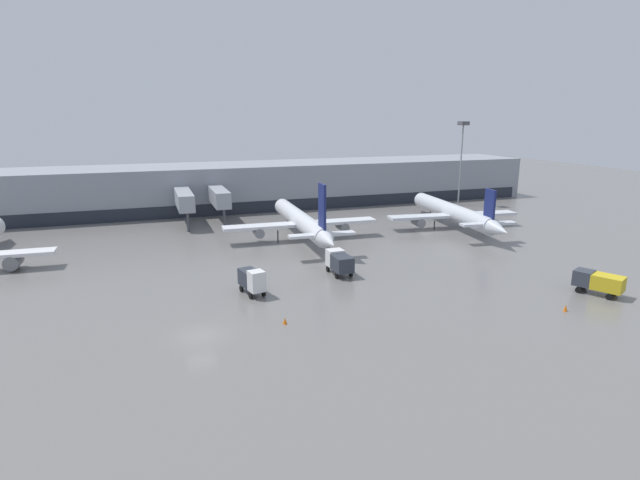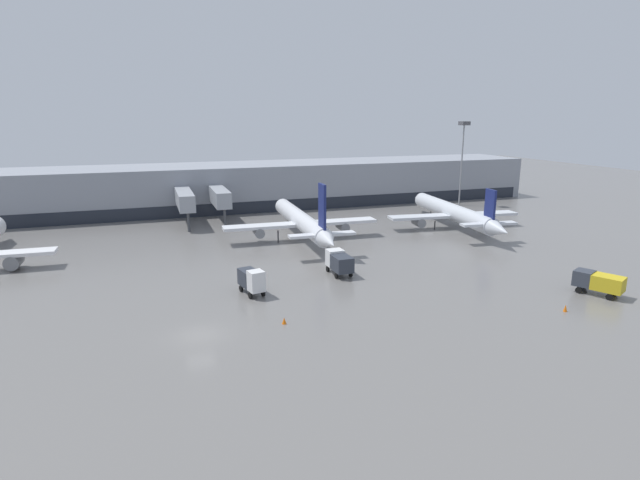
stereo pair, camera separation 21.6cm
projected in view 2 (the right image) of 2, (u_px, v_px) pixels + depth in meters
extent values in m
plane|color=slate|center=(200.00, 335.00, 43.91)|extent=(320.00, 320.00, 0.00)
cube|color=gray|center=(165.00, 189.00, 99.64)|extent=(160.00, 16.00, 9.00)
cube|color=#1E232D|center=(169.00, 213.00, 93.06)|extent=(156.80, 0.10, 2.40)
cube|color=#9399A0|center=(220.00, 197.00, 89.84)|extent=(2.60, 11.46, 2.80)
cylinder|color=#3F4247|center=(225.00, 218.00, 85.87)|extent=(0.44, 0.44, 3.20)
cube|color=#9399A0|center=(185.00, 199.00, 87.27)|extent=(2.60, 12.78, 2.80)
cylinder|color=#3F4247|center=(189.00, 222.00, 82.69)|extent=(0.44, 0.44, 3.20)
cylinder|color=silver|center=(300.00, 220.00, 77.50)|extent=(3.70, 25.31, 2.65)
cone|color=silver|center=(281.00, 205.00, 90.57)|extent=(2.64, 3.02, 2.52)
cone|color=silver|center=(329.00, 242.00, 63.94)|extent=(2.55, 4.07, 2.38)
cube|color=silver|center=(301.00, 224.00, 77.05)|extent=(24.14, 3.77, 0.44)
cube|color=silver|center=(322.00, 235.00, 66.66)|extent=(9.19, 1.93, 0.35)
cube|color=navy|center=(322.00, 208.00, 65.77)|extent=(0.46, 2.51, 6.29)
cylinder|color=slate|center=(258.00, 232.00, 75.36)|extent=(1.58, 3.10, 1.46)
cylinder|color=slate|center=(342.00, 226.00, 79.12)|extent=(1.58, 3.10, 1.46)
cylinder|color=#2D2D33|center=(288.00, 223.00, 85.64)|extent=(0.20, 0.20, 1.87)
cylinder|color=#2D2D33|center=(278.00, 237.00, 75.77)|extent=(0.20, 0.20, 1.87)
cylinder|color=#2D2D33|center=(326.00, 233.00, 77.92)|extent=(0.20, 0.20, 1.87)
cylinder|color=silver|center=(452.00, 212.00, 85.96)|extent=(5.59, 25.53, 2.75)
cone|color=silver|center=(418.00, 199.00, 99.41)|extent=(2.93, 3.30, 2.61)
cone|color=silver|center=(500.00, 230.00, 72.00)|extent=(2.92, 4.37, 2.47)
cube|color=silver|center=(453.00, 215.00, 85.50)|extent=(23.15, 5.41, 0.44)
cube|color=silver|center=(489.00, 224.00, 74.84)|extent=(8.85, 2.56, 0.35)
cube|color=navy|center=(490.00, 205.00, 74.14)|extent=(0.65, 2.58, 4.67)
cylinder|color=slate|center=(418.00, 222.00, 84.33)|extent=(1.85, 3.28, 1.51)
cylinder|color=slate|center=(487.00, 218.00, 87.07)|extent=(1.85, 3.28, 1.51)
cylinder|color=#2D2D33|center=(431.00, 214.00, 94.25)|extent=(0.20, 0.20, 1.48)
cylinder|color=#2D2D33|center=(435.00, 225.00, 84.46)|extent=(0.20, 0.20, 1.48)
cylinder|color=#2D2D33|center=(474.00, 223.00, 86.03)|extent=(0.20, 0.20, 1.48)
cylinder|color=slate|center=(14.00, 261.00, 62.48)|extent=(1.91, 3.00, 1.80)
cube|color=gold|center=(608.00, 283.00, 52.96)|extent=(3.21, 3.62, 1.60)
cube|color=#333842|center=(584.00, 278.00, 54.59)|extent=(2.60, 2.53, 1.69)
cylinder|color=black|center=(579.00, 290.00, 54.28)|extent=(0.54, 0.74, 0.70)
cylinder|color=black|center=(584.00, 286.00, 55.58)|extent=(0.54, 0.74, 0.70)
cylinder|color=black|center=(610.00, 297.00, 52.22)|extent=(0.54, 0.74, 0.70)
cylinder|color=black|center=(615.00, 293.00, 53.53)|extent=(0.54, 0.74, 0.70)
cube|color=#2D333D|center=(249.00, 278.00, 54.46)|extent=(2.12, 2.80, 1.81)
cube|color=silver|center=(256.00, 281.00, 52.73)|extent=(1.84, 1.83, 2.21)
cylinder|color=black|center=(263.00, 293.00, 53.40)|extent=(0.39, 0.74, 0.70)
cylinder|color=black|center=(250.00, 295.00, 52.66)|extent=(0.39, 0.74, 0.70)
cylinder|color=black|center=(253.00, 286.00, 55.51)|extent=(0.39, 0.74, 0.70)
cylinder|color=black|center=(241.00, 289.00, 54.77)|extent=(0.39, 0.74, 0.70)
cube|color=#2D333D|center=(342.00, 264.00, 59.64)|extent=(2.10, 2.86, 1.81)
cube|color=silver|center=(335.00, 258.00, 61.68)|extent=(1.97, 1.77, 2.06)
cylinder|color=black|center=(328.00, 269.00, 61.76)|extent=(0.27, 0.71, 0.70)
cylinder|color=black|center=(341.00, 267.00, 62.38)|extent=(0.27, 0.71, 0.70)
cylinder|color=black|center=(336.00, 276.00, 59.18)|extent=(0.27, 0.71, 0.70)
cylinder|color=black|center=(351.00, 274.00, 59.80)|extent=(0.27, 0.71, 0.70)
cone|color=orange|center=(254.00, 274.00, 59.71)|extent=(0.43, 0.43, 0.72)
cone|color=orange|center=(565.00, 308.00, 49.20)|extent=(0.38, 0.38, 0.70)
cone|color=orange|center=(284.00, 321.00, 46.30)|extent=(0.42, 0.42, 0.63)
cylinder|color=gray|center=(461.00, 166.00, 105.63)|extent=(0.30, 0.30, 16.83)
cube|color=#4C4C51|center=(464.00, 123.00, 103.49)|extent=(1.80, 1.80, 0.80)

